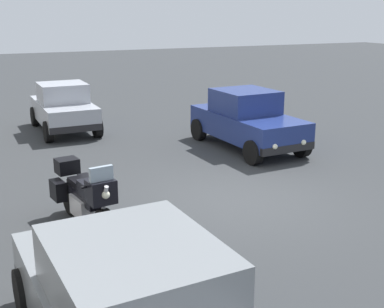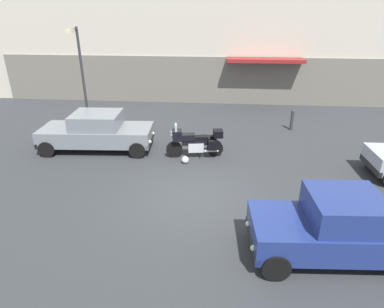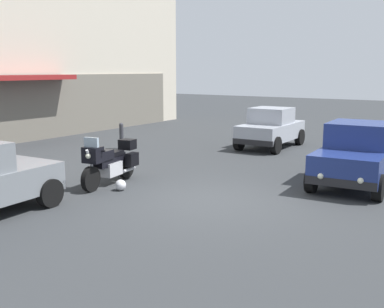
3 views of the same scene
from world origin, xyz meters
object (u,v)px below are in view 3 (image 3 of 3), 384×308
at_px(motorcycle, 110,161).
at_px(car_compact_side, 271,128).
at_px(bollard_curbside, 121,135).
at_px(helmet, 121,185).
at_px(car_hatchback_near, 357,154).

xyz_separation_m(motorcycle, car_compact_side, (7.85, -1.09, 0.15)).
distance_m(car_compact_side, bollard_curbside, 5.81).
relative_size(helmet, bollard_curbside, 0.28).
bearing_deg(bollard_curbside, car_hatchback_near, -94.47).
bearing_deg(motorcycle, helmet, 53.21).
xyz_separation_m(motorcycle, bollard_curbside, (4.37, 3.55, -0.08)).
distance_m(motorcycle, car_hatchback_near, 6.56).
xyz_separation_m(motorcycle, helmet, (-0.35, -0.67, -0.48)).
bearing_deg(motorcycle, car_hatchback_near, 114.98).
height_order(motorcycle, car_compact_side, car_compact_side).
bearing_deg(car_hatchback_near, car_compact_side, -137.42).
height_order(car_compact_side, bollard_curbside, car_compact_side).
bearing_deg(car_hatchback_near, helmet, -53.33).
relative_size(car_hatchback_near, bollard_curbside, 3.89).
height_order(helmet, car_compact_side, car_compact_side).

